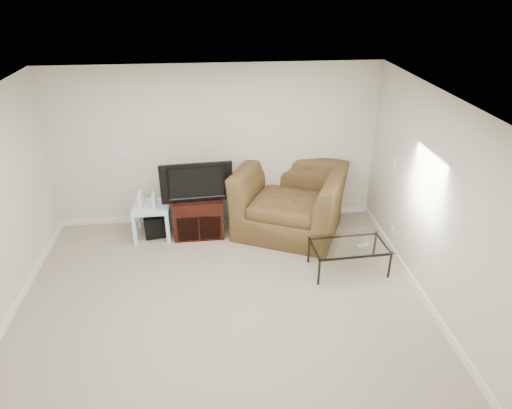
{
  "coord_description": "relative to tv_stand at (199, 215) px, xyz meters",
  "views": [
    {
      "loc": [
        -0.02,
        -4.13,
        3.69
      ],
      "look_at": [
        0.5,
        1.2,
        0.9
      ],
      "focal_mm": 32.0,
      "sensor_mm": 36.0,
      "label": 1
    }
  ],
  "objects": [
    {
      "name": "floor",
      "position": [
        0.3,
        -2.05,
        -0.31
      ],
      "size": [
        5.0,
        5.0,
        0.0
      ],
      "primitive_type": "plane",
      "color": "tan",
      "rests_on": "ground"
    },
    {
      "name": "ceiling",
      "position": [
        0.3,
        -2.05,
        2.19
      ],
      "size": [
        5.0,
        5.0,
        0.0
      ],
      "primitive_type": "plane",
      "color": "white",
      "rests_on": "ground"
    },
    {
      "name": "wall_back",
      "position": [
        0.3,
        0.45,
        0.94
      ],
      "size": [
        5.0,
        0.02,
        2.5
      ],
      "primitive_type": "cube",
      "color": "silver",
      "rests_on": "ground"
    },
    {
      "name": "wall_right",
      "position": [
        2.8,
        -2.05,
        0.94
      ],
      "size": [
        0.02,
        5.0,
        2.5
      ],
      "primitive_type": "cube",
      "color": "silver",
      "rests_on": "ground"
    },
    {
      "name": "plate_back",
      "position": [
        -1.1,
        0.44,
        0.94
      ],
      "size": [
        0.12,
        0.02,
        0.12
      ],
      "primitive_type": "cube",
      "color": "white",
      "rests_on": "wall_back"
    },
    {
      "name": "plate_right_switch",
      "position": [
        2.79,
        -0.45,
        0.94
      ],
      "size": [
        0.02,
        0.09,
        0.13
      ],
      "primitive_type": "cube",
      "color": "white",
      "rests_on": "wall_right"
    },
    {
      "name": "plate_right_outlet",
      "position": [
        2.79,
        -0.75,
        -0.01
      ],
      "size": [
        0.02,
        0.08,
        0.12
      ],
      "primitive_type": "cube",
      "color": "white",
      "rests_on": "wall_right"
    },
    {
      "name": "tv_stand",
      "position": [
        0.0,
        0.0,
        0.0
      ],
      "size": [
        0.76,
        0.54,
        0.62
      ],
      "primitive_type": null,
      "rotation": [
        0.0,
        0.0,
        0.03
      ],
      "color": "black",
      "rests_on": "floor"
    },
    {
      "name": "dvd_player",
      "position": [
        0.0,
        -0.04,
        0.21
      ],
      "size": [
        0.47,
        0.33,
        0.06
      ],
      "primitive_type": "cube",
      "rotation": [
        0.0,
        0.0,
        0.03
      ],
      "color": "black",
      "rests_on": "tv_stand"
    },
    {
      "name": "television",
      "position": [
        0.0,
        -0.03,
        0.61
      ],
      "size": [
        0.99,
        0.27,
        0.6
      ],
      "primitive_type": "imported",
      "rotation": [
        0.0,
        0.0,
        0.08
      ],
      "color": "black",
      "rests_on": "tv_stand"
    },
    {
      "name": "side_table",
      "position": [
        -0.7,
        0.0,
        -0.05
      ],
      "size": [
        0.55,
        0.55,
        0.52
      ],
      "primitive_type": null,
      "rotation": [
        0.0,
        0.0,
        0.02
      ],
      "color": "#A8C3CA",
      "rests_on": "floor"
    },
    {
      "name": "subwoofer",
      "position": [
        -0.67,
        0.02,
        -0.13
      ],
      "size": [
        0.39,
        0.39,
        0.33
      ],
      "primitive_type": "cube",
      "rotation": [
        0.0,
        0.0,
        0.19
      ],
      "color": "black",
      "rests_on": "floor"
    },
    {
      "name": "game_console",
      "position": [
        -0.83,
        -0.02,
        0.32
      ],
      "size": [
        0.07,
        0.18,
        0.24
      ],
      "primitive_type": "cube",
      "rotation": [
        0.0,
        0.0,
        -0.11
      ],
      "color": "white",
      "rests_on": "side_table"
    },
    {
      "name": "game_case",
      "position": [
        -0.64,
        -0.02,
        0.31
      ],
      "size": [
        0.06,
        0.15,
        0.2
      ],
      "primitive_type": "cube",
      "rotation": [
        0.0,
        0.0,
        -0.05
      ],
      "color": "silver",
      "rests_on": "side_table"
    },
    {
      "name": "recliner",
      "position": [
        1.41,
        0.0,
        0.37
      ],
      "size": [
        1.85,
        1.58,
        1.37
      ],
      "primitive_type": "imported",
      "rotation": [
        0.0,
        0.0,
        -0.43
      ],
      "color": "brown",
      "rests_on": "floor"
    },
    {
      "name": "coffee_table",
      "position": [
        2.03,
        -1.18,
        -0.11
      ],
      "size": [
        1.07,
        0.65,
        0.41
      ],
      "primitive_type": null,
      "rotation": [
        0.0,
        0.0,
        0.06
      ],
      "color": "black",
      "rests_on": "floor"
    },
    {
      "name": "remote",
      "position": [
        2.19,
        -1.23,
        0.11
      ],
      "size": [
        0.17,
        0.08,
        0.02
      ],
      "primitive_type": "cube",
      "rotation": [
        0.0,
        0.0,
        0.21
      ],
      "color": "#B2B2B7",
      "rests_on": "coffee_table"
    }
  ]
}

